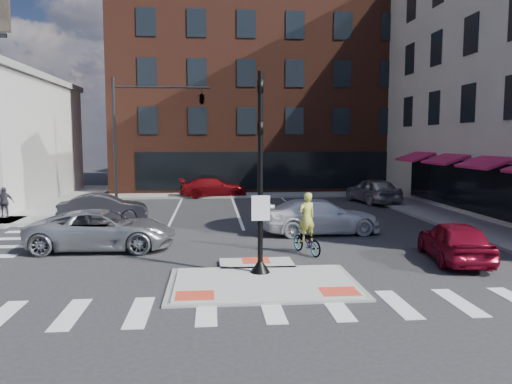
{
  "coord_description": "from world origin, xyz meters",
  "views": [
    {
      "loc": [
        -1.46,
        -14.29,
        4.13
      ],
      "look_at": [
        0.36,
        5.76,
        2.0
      ],
      "focal_mm": 35.0,
      "sensor_mm": 36.0,
      "label": 1
    }
  ],
  "objects": [
    {
      "name": "refuge_island",
      "position": [
        0.0,
        -0.26,
        0.05
      ],
      "size": [
        5.4,
        4.65,
        0.13
      ],
      "color": "gray",
      "rests_on": "ground"
    },
    {
      "name": "sidewalk_e",
      "position": [
        10.8,
        10.0,
        0.07
      ],
      "size": [
        3.0,
        24.0,
        0.15
      ],
      "primitive_type": "cube",
      "color": "gray",
      "rests_on": "ground"
    },
    {
      "name": "signal_pole",
      "position": [
        0.0,
        0.4,
        2.36
      ],
      "size": [
        0.6,
        0.6,
        5.98
      ],
      "color": "black",
      "rests_on": "refuge_island"
    },
    {
      "name": "pedestrian_b",
      "position": [
        -12.0,
        12.0,
        0.93
      ],
      "size": [
        0.98,
        0.55,
        1.57
      ],
      "primitive_type": "imported",
      "rotation": [
        0.0,
        0.0,
        0.2
      ],
      "color": "#322E38",
      "rests_on": "sidewalk_nw"
    },
    {
      "name": "bg_car_red",
      "position": [
        -1.31,
        21.41,
        0.69
      ],
      "size": [
        5.01,
        2.58,
        1.39
      ],
      "primitive_type": "imported",
      "rotation": [
        0.0,
        0.0,
        1.71
      ],
      "color": "maroon",
      "rests_on": "ground"
    },
    {
      "name": "building_far_right",
      "position": [
        9.0,
        54.0,
        6.0
      ],
      "size": [
        12.0,
        12.0,
        12.0
      ],
      "primitive_type": "cube",
      "color": "brown",
      "rests_on": "ground"
    },
    {
      "name": "sidewalk_n",
      "position": [
        3.0,
        22.0,
        0.07
      ],
      "size": [
        26.0,
        3.0,
        0.15
      ],
      "primitive_type": "cube",
      "color": "gray",
      "rests_on": "ground"
    },
    {
      "name": "building_far_left",
      "position": [
        -4.0,
        52.0,
        5.0
      ],
      "size": [
        10.0,
        12.0,
        10.0
      ],
      "primitive_type": "cube",
      "color": "slate",
      "rests_on": "ground"
    },
    {
      "name": "cyclist",
      "position": [
        1.96,
        3.2,
        0.75
      ],
      "size": [
        1.22,
        1.88,
        2.23
      ],
      "rotation": [
        0.0,
        0.0,
        3.51
      ],
      "color": "#3F3F44",
      "rests_on": "ground"
    },
    {
      "name": "silver_suv",
      "position": [
        -5.54,
        4.62,
        0.75
      ],
      "size": [
        5.45,
        2.64,
        1.5
      ],
      "primitive_type": "imported",
      "rotation": [
        0.0,
        0.0,
        1.54
      ],
      "color": "#ABAEB2",
      "rests_on": "ground"
    },
    {
      "name": "mast_arm_signal",
      "position": [
        -3.47,
        18.0,
        6.21
      ],
      "size": [
        6.1,
        2.24,
        8.0
      ],
      "color": "black",
      "rests_on": "ground"
    },
    {
      "name": "building_n",
      "position": [
        3.0,
        31.99,
        7.8
      ],
      "size": [
        24.4,
        18.4,
        15.5
      ],
      "color": "#502519",
      "rests_on": "ground"
    },
    {
      "name": "white_pickup",
      "position": [
        3.32,
        7.0,
        0.76
      ],
      "size": [
        5.39,
        2.54,
        1.52
      ],
      "primitive_type": "imported",
      "rotation": [
        0.0,
        0.0,
        1.65
      ],
      "color": "white",
      "rests_on": "ground"
    },
    {
      "name": "bg_car_dark",
      "position": [
        -6.84,
        11.0,
        0.71
      ],
      "size": [
        4.48,
        2.07,
        1.42
      ],
      "primitive_type": "imported",
      "rotation": [
        0.0,
        0.0,
        1.71
      ],
      "color": "#26262B",
      "rests_on": "ground"
    },
    {
      "name": "ground",
      "position": [
        0.0,
        0.0,
        0.0
      ],
      "size": [
        120.0,
        120.0,
        0.0
      ],
      "primitive_type": "plane",
      "color": "#28282B",
      "rests_on": "ground"
    },
    {
      "name": "bg_car_silver",
      "position": [
        9.02,
        17.13,
        0.83
      ],
      "size": [
        2.76,
        5.11,
        1.65
      ],
      "primitive_type": "imported",
      "rotation": [
        0.0,
        0.0,
        3.31
      ],
      "color": "#A3A5AA",
      "rests_on": "ground"
    },
    {
      "name": "red_sedan",
      "position": [
        6.75,
        1.66,
        0.7
      ],
      "size": [
        2.27,
        4.32,
        1.4
      ],
      "primitive_type": "imported",
      "rotation": [
        0.0,
        0.0,
        2.99
      ],
      "color": "maroon",
      "rests_on": "ground"
    }
  ]
}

